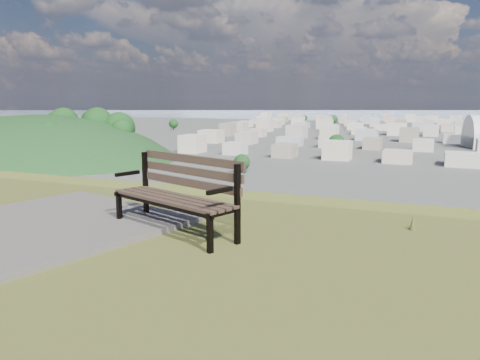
% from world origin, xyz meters
% --- Properties ---
extents(park_bench, '(1.76, 1.08, 0.88)m').
position_xyz_m(park_bench, '(-0.10, 2.08, 25.50)').
color(park_bench, '#433427').
rests_on(park_bench, hilltop_mesa).
extents(gravel_patch, '(3.57, 4.35, 0.08)m').
position_xyz_m(gravel_patch, '(-1.83, 1.10, 25.03)').
color(gravel_patch, '#635C56').
rests_on(gravel_patch, hilltop_mesa).
extents(green_wooded_hill, '(149.81, 119.85, 74.90)m').
position_xyz_m(green_wooded_hill, '(-160.76, 154.62, 0.11)').
color(green_wooded_hill, '#173E1A').
rests_on(green_wooded_hill, ground).
extents(city_blocks, '(395.00, 361.00, 7.00)m').
position_xyz_m(city_blocks, '(0.00, 394.44, 3.50)').
color(city_blocks, beige).
rests_on(city_blocks, ground).
extents(city_trees, '(406.52, 387.20, 9.98)m').
position_xyz_m(city_trees, '(-26.39, 319.00, 4.83)').
color(city_trees, '#2E2017').
rests_on(city_trees, ground).
extents(bay_water, '(2400.00, 700.00, 0.12)m').
position_xyz_m(bay_water, '(0.00, 900.00, 0.00)').
color(bay_water, '#96B0BF').
rests_on(bay_water, ground).
extents(far_hills, '(2050.00, 340.00, 60.00)m').
position_xyz_m(far_hills, '(-60.92, 1402.93, 25.47)').
color(far_hills, '#8B92AC').
rests_on(far_hills, ground).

